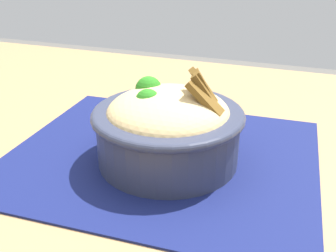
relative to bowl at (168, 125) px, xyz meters
name	(u,v)px	position (x,y,z in m)	size (l,w,h in m)	color
table	(156,187)	(0.02, -0.01, -0.11)	(1.35, 0.94, 0.71)	#99754C
placemat	(162,156)	(0.01, -0.01, -0.05)	(0.41, 0.35, 0.00)	#11194C
bowl	(168,125)	(0.00, 0.00, 0.00)	(0.22, 0.22, 0.12)	#2D3347
fork	(120,145)	(0.08, -0.01, -0.05)	(0.03, 0.13, 0.00)	#BCBCBC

